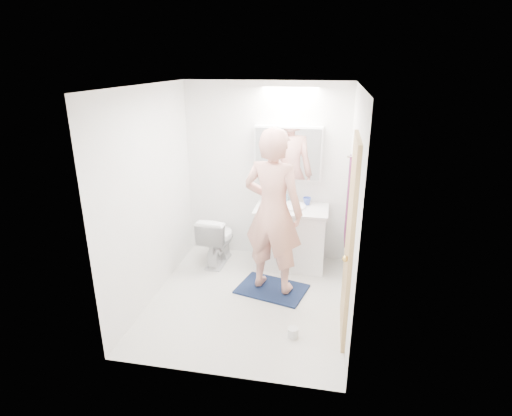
% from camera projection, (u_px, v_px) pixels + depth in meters
% --- Properties ---
extents(floor, '(2.50, 2.50, 0.00)m').
position_uv_depth(floor, '(248.00, 299.00, 4.78)').
color(floor, silver).
rests_on(floor, ground).
extents(ceiling, '(2.50, 2.50, 0.00)m').
position_uv_depth(ceiling, '(246.00, 86.00, 3.96)').
color(ceiling, white).
rests_on(ceiling, floor).
extents(wall_back, '(2.50, 0.00, 2.50)m').
position_uv_depth(wall_back, '(266.00, 173.00, 5.52)').
color(wall_back, white).
rests_on(wall_back, floor).
extents(wall_front, '(2.50, 0.00, 2.50)m').
position_uv_depth(wall_front, '(214.00, 253.00, 3.21)').
color(wall_front, white).
rests_on(wall_front, floor).
extents(wall_left, '(0.00, 2.50, 2.50)m').
position_uv_depth(wall_left, '(151.00, 196.00, 4.56)').
color(wall_left, white).
rests_on(wall_left, floor).
extents(wall_right, '(0.00, 2.50, 2.50)m').
position_uv_depth(wall_right, '(352.00, 209.00, 4.18)').
color(wall_right, white).
rests_on(wall_right, floor).
extents(vanity_cabinet, '(0.90, 0.55, 0.78)m').
position_uv_depth(vanity_cabinet, '(291.00, 238.00, 5.47)').
color(vanity_cabinet, white).
rests_on(vanity_cabinet, floor).
extents(countertop, '(0.95, 0.58, 0.04)m').
position_uv_depth(countertop, '(292.00, 209.00, 5.33)').
color(countertop, white).
rests_on(countertop, vanity_cabinet).
extents(sink_basin, '(0.36, 0.36, 0.03)m').
position_uv_depth(sink_basin, '(292.00, 206.00, 5.34)').
color(sink_basin, white).
rests_on(sink_basin, countertop).
extents(faucet, '(0.02, 0.02, 0.16)m').
position_uv_depth(faucet, '(294.00, 197.00, 5.50)').
color(faucet, '#B7B7BB').
rests_on(faucet, countertop).
extents(medicine_cabinet, '(0.88, 0.14, 0.70)m').
position_uv_depth(medicine_cabinet, '(288.00, 153.00, 5.30)').
color(medicine_cabinet, white).
rests_on(medicine_cabinet, wall_back).
extents(mirror_panel, '(0.84, 0.01, 0.66)m').
position_uv_depth(mirror_panel, '(287.00, 154.00, 5.23)').
color(mirror_panel, silver).
rests_on(mirror_panel, medicine_cabinet).
extents(toilet, '(0.43, 0.70, 0.69)m').
position_uv_depth(toilet, '(217.00, 239.00, 5.55)').
color(toilet, white).
rests_on(toilet, floor).
extents(bath_rug, '(0.91, 0.73, 0.02)m').
position_uv_depth(bath_rug, '(272.00, 289.00, 4.97)').
color(bath_rug, '#131E3D').
rests_on(bath_rug, floor).
extents(person, '(0.80, 0.62, 1.93)m').
position_uv_depth(person, '(273.00, 212.00, 4.63)').
color(person, tan).
rests_on(person, bath_rug).
extents(door, '(0.04, 0.80, 2.00)m').
position_uv_depth(door, '(350.00, 240.00, 3.92)').
color(door, tan).
rests_on(door, wall_right).
extents(door_knob, '(0.06, 0.06, 0.06)m').
position_uv_depth(door_knob, '(345.00, 259.00, 3.67)').
color(door_knob, gold).
rests_on(door_knob, door).
extents(towel, '(0.02, 0.42, 1.00)m').
position_uv_depth(towel, '(348.00, 201.00, 4.72)').
color(towel, black).
rests_on(towel, wall_right).
extents(towel_hook, '(0.07, 0.02, 0.02)m').
position_uv_depth(towel_hook, '(350.00, 157.00, 4.55)').
color(towel_hook, silver).
rests_on(towel_hook, wall_right).
extents(soap_bottle_a, '(0.11, 0.11, 0.22)m').
position_uv_depth(soap_bottle_a, '(269.00, 195.00, 5.48)').
color(soap_bottle_a, '#F2F19C').
rests_on(soap_bottle_a, countertop).
extents(soap_bottle_b, '(0.12, 0.12, 0.18)m').
position_uv_depth(soap_bottle_b, '(283.00, 196.00, 5.48)').
color(soap_bottle_b, '#60ABCF').
rests_on(soap_bottle_b, countertop).
extents(toothbrush_cup, '(0.12, 0.12, 0.10)m').
position_uv_depth(toothbrush_cup, '(307.00, 201.00, 5.42)').
color(toothbrush_cup, '#3B53B1').
rests_on(toothbrush_cup, countertop).
extents(toilet_paper_roll, '(0.11, 0.11, 0.10)m').
position_uv_depth(toilet_paper_roll, '(293.00, 332.00, 4.11)').
color(toilet_paper_roll, silver).
rests_on(toilet_paper_roll, floor).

